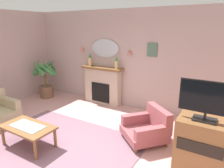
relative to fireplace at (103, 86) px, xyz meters
The scene contains 15 objects.
floor 2.89m from the fireplace, 78.65° to the right, with size 7.25×6.88×0.10m, color #C6938E.
wall_back 1.04m from the fireplace, 21.75° to the left, with size 7.25×0.10×2.84m, color #B29993.
patterned_rug 2.69m from the fireplace, 77.79° to the right, with size 3.20×2.40×0.01m, color #7F5B6B.
fireplace is the anchor object (origin of this frame).
mantel_vase_centre 0.93m from the fireplace, behind, with size 0.10×0.10×0.42m.
mantel_vase_right 0.95m from the fireplace, ahead, with size 0.10×0.10×0.40m.
wall_mirror 1.15m from the fireplace, 90.00° to the left, with size 0.96×0.06×0.56m, color #B2BCC6.
wall_sconce_left 1.38m from the fireplace, behind, with size 0.14×0.14×0.14m, color #D17066.
wall_sconce_right 1.38m from the fireplace, ahead, with size 0.14×0.14×0.14m, color #D17066.
framed_picture 1.91m from the fireplace, ahead, with size 0.28×0.03×0.36m, color #4C6B56.
coffee_table 2.83m from the fireplace, 88.70° to the right, with size 1.10×0.60×0.45m.
armchair_in_corner 2.49m from the fireplace, 34.17° to the right, with size 1.14×1.14×0.71m.
tv_cabinet 3.60m from the fireplace, 29.64° to the right, with size 0.80×0.57×0.90m.
tv_flatscreen 3.67m from the fireplace, 29.92° to the right, with size 0.84×0.24×0.65m.
potted_plant_tall_palm 2.03m from the fireplace, 164.96° to the right, with size 0.92×0.90×1.35m.
Camera 1 is at (2.82, -2.34, 2.33)m, focal length 32.62 mm.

